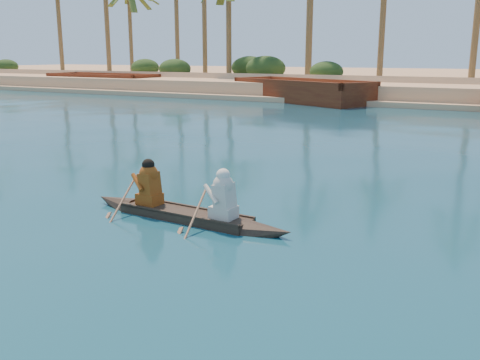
% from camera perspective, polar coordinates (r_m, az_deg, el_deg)
% --- Properties ---
extents(ground, '(160.00, 160.00, 0.00)m').
position_cam_1_polar(ground, '(19.30, -18.94, 2.57)').
color(ground, '#0B2E48').
rests_on(ground, ground).
extents(sandy_embankment, '(150.00, 51.00, 1.50)m').
position_cam_1_polar(sandy_embankment, '(61.36, 15.50, 10.14)').
color(sandy_embankment, tan).
rests_on(sandy_embankment, ground).
extents(shrub_cluster, '(100.00, 6.00, 2.40)m').
position_cam_1_polar(shrub_cluster, '(46.51, 11.08, 10.36)').
color(shrub_cluster, '#1B3312').
rests_on(shrub_cluster, ground).
extents(canoe, '(4.94, 0.91, 1.35)m').
position_cam_1_polar(canoe, '(11.10, -5.89, -2.89)').
color(canoe, '#32271B').
rests_on(canoe, ground).
extents(barge_left, '(11.44, 4.32, 1.88)m').
position_cam_1_polar(barge_left, '(53.16, -14.45, 9.94)').
color(barge_left, '#622C15').
rests_on(barge_left, ground).
extents(barge_mid, '(11.81, 8.10, 1.88)m').
position_cam_1_polar(barge_mid, '(39.60, 6.53, 9.27)').
color(barge_mid, '#622C15').
rests_on(barge_mid, ground).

